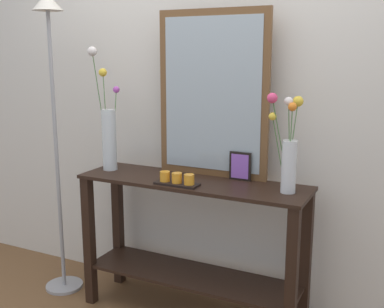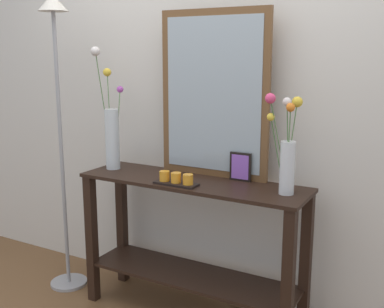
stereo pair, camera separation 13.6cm
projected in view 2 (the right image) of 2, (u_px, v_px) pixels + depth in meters
name	position (u px, v px, depth m)	size (l,w,h in m)	color
wall_back	(218.00, 82.00, 2.80)	(6.40, 0.08, 2.70)	silver
console_table	(192.00, 234.00, 2.71)	(1.32, 0.38, 0.82)	black
mirror_leaning	(214.00, 95.00, 2.66)	(0.66, 0.03, 0.94)	brown
tall_vase_left	(111.00, 130.00, 2.88)	(0.18, 0.23, 0.74)	silver
vase_right	(287.00, 152.00, 2.36)	(0.15, 0.17, 0.51)	silver
candle_tray	(176.00, 180.00, 2.56)	(0.24, 0.09, 0.07)	black
picture_frame_small	(240.00, 167.00, 2.63)	(0.13, 0.01, 0.16)	black
floor_lamp	(58.00, 96.00, 2.92)	(0.24, 0.24, 1.87)	#9E9EA3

